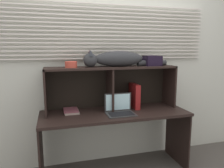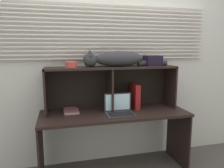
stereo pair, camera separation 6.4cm
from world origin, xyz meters
name	(u,v)px [view 1 (the left image)]	position (x,y,z in m)	size (l,w,h in m)	color
back_panel_with_blinds	(108,61)	(0.00, 0.55, 1.26)	(4.40, 0.08, 2.50)	beige
desk	(115,123)	(0.00, 0.22, 0.58)	(1.64, 0.58, 0.71)	black
hutch_shelf_unit	(111,80)	(0.00, 0.38, 1.05)	(1.50, 0.31, 0.50)	black
cat	(116,59)	(0.05, 0.34, 1.29)	(1.00, 0.19, 0.19)	#2D2E30
laptop	(120,110)	(0.04, 0.16, 0.75)	(0.31, 0.23, 0.21)	#2E2E2E
binder_upright	(134,96)	(0.28, 0.34, 0.85)	(0.06, 0.23, 0.29)	maroon
book_stack	(71,111)	(-0.47, 0.35, 0.72)	(0.17, 0.22, 0.03)	gray
small_basket	(71,64)	(-0.46, 0.34, 1.24)	(0.13, 0.13, 0.07)	#C44536
storage_box	(152,61)	(0.50, 0.34, 1.27)	(0.19, 0.17, 0.12)	black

